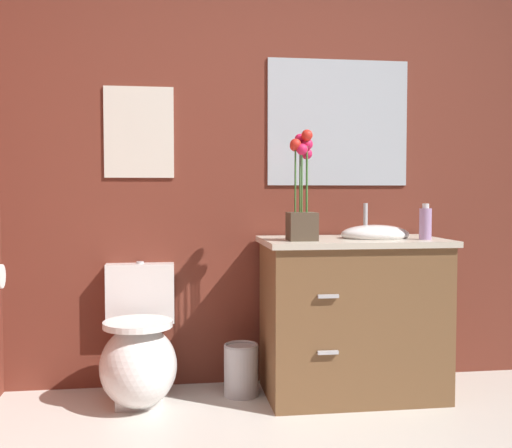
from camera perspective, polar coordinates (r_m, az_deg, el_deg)
wall_back at (r=3.52m, az=4.90°, el=6.01°), size 4.54×0.05×2.50m
toilet at (r=3.23m, az=-10.74°, el=-11.77°), size 0.38×0.59×0.69m
vanity_cabinet at (r=3.30m, az=8.88°, el=-8.24°), size 0.94×0.56×1.00m
flower_vase at (r=3.08m, az=4.25°, el=2.18°), size 0.14×0.14×0.55m
soap_bottle at (r=3.25m, az=15.32°, el=0.07°), size 0.06×0.06×0.18m
trash_bin at (r=3.32m, az=-1.38°, el=-13.23°), size 0.18×0.18×0.27m
wall_poster at (r=3.41m, az=-10.71°, el=8.29°), size 0.37×0.01×0.49m
wall_mirror at (r=3.54m, az=7.56°, el=9.22°), size 0.80×0.01×0.70m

